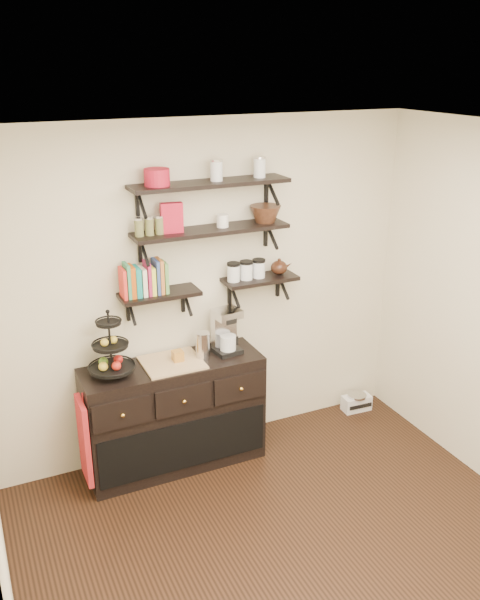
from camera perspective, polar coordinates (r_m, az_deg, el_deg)
name	(u,v)px	position (r m, az deg, el deg)	size (l,w,h in m)	color
floor	(312,576)	(4.43, 6.44, -23.42)	(3.50, 3.50, 0.00)	black
ceiling	(334,143)	(3.20, 8.43, 13.74)	(3.50, 3.50, 0.02)	white
back_wall	(206,292)	(5.05, -3.10, 0.75)	(3.50, 0.02, 2.70)	beige
shelf_top	(210,184)	(4.70, -2.71, 10.38)	(1.20, 0.27, 0.23)	black
shelf_mid	(211,231)	(4.78, -2.64, 6.25)	(1.20, 0.27, 0.23)	black
shelf_low_left	(159,295)	(4.79, -7.26, 0.46)	(0.60, 0.25, 0.23)	black
shelf_low_right	(260,280)	(5.09, 1.78, 1.84)	(0.60, 0.25, 0.23)	black
cookbooks	(147,279)	(4.72, -8.35, 1.85)	(0.36, 0.15, 0.26)	red
glass_canisters	(246,271)	(5.01, 0.56, 2.59)	(0.32, 0.10, 0.13)	silver
sideboard	(174,414)	(5.13, -5.93, -10.17)	(1.40, 0.50, 0.92)	black
fruit_stand	(111,354)	(4.73, -11.49, -4.77)	(0.34, 0.34, 0.50)	black
candle	(178,356)	(4.90, -5.62, -5.00)	(0.08, 0.08, 0.08)	#A36D25
coffee_maker	(226,331)	(5.00, -1.29, -2.83)	(0.22, 0.22, 0.37)	black
thermal_carafe	(203,346)	(4.92, -3.36, -4.12)	(0.11, 0.11, 0.22)	silver
apron	(84,441)	(4.89, -13.82, -12.18)	(0.04, 0.28, 0.65)	maroon
radio	(356,402)	(6.10, 10.42, -9.01)	(0.27, 0.19, 0.16)	silver
recipe_box	(172,218)	(4.64, -6.16, 7.35)	(0.16, 0.06, 0.22)	#AC132A
walnut_bowl	(265,214)	(4.94, 2.29, 7.74)	(0.24, 0.24, 0.13)	black
ramekins	(223,221)	(4.79, -1.58, 7.13)	(0.09, 0.09, 0.10)	white
teapot	(279,266)	(5.13, 3.53, 3.04)	(0.18, 0.14, 0.14)	black
red_pot	(157,177)	(4.55, -7.47, 10.89)	(0.18, 0.18, 0.12)	#AC132A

